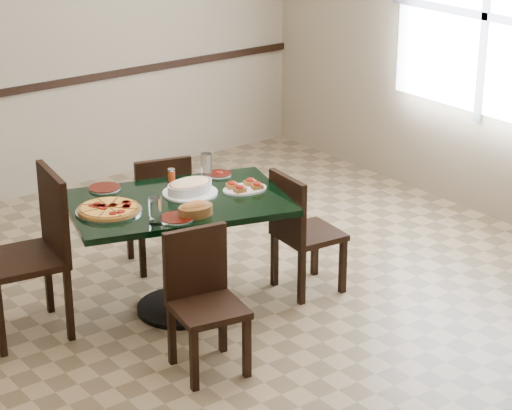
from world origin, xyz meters
TOP-DOWN VIEW (x-y plane):
  - floor at (0.00, 0.00)m, footprint 5.50×5.50m
  - room_shell at (1.02, 1.73)m, footprint 5.50×5.50m
  - main_table at (-0.30, 0.25)m, footprint 1.50×1.19m
  - chair_far at (-0.06, 0.86)m, footprint 0.47×0.47m
  - chair_near at (-0.57, -0.39)m, footprint 0.44×0.44m
  - chair_right at (0.47, 0.01)m, footprint 0.42×0.42m
  - chair_left at (-1.12, 0.55)m, footprint 0.54×0.54m
  - pepperoni_pizza at (-0.74, 0.34)m, footprint 0.40×0.40m
  - lasagna_casserole at (-0.18, 0.30)m, footprint 0.34×0.34m
  - bread_basket at (-0.36, -0.02)m, footprint 0.23×0.16m
  - bruschetta_platter at (0.12, 0.14)m, footprint 0.32×0.25m
  - side_plate_near at (-0.48, -0.01)m, footprint 0.20×0.20m
  - side_plate_far_r at (0.16, 0.47)m, footprint 0.16×0.16m
  - side_plate_far_l at (-0.57, 0.69)m, footprint 0.20×0.20m
  - napkin_setting at (-0.51, 0.01)m, footprint 0.16×0.16m
  - water_glass_a at (0.08, 0.49)m, footprint 0.07×0.07m
  - water_glass_b at (-0.61, 0.01)m, footprint 0.08×0.08m
  - pepper_shaker at (-0.15, 0.56)m, footprint 0.05×0.05m

SIDE VIEW (x-z plane):
  - floor at x=0.00m, z-range 0.00..0.00m
  - chair_near at x=-0.57m, z-range 0.04..0.85m
  - chair_right at x=0.47m, z-range 0.04..0.87m
  - chair_far at x=-0.06m, z-range 0.04..0.87m
  - main_table at x=-0.30m, z-range 0.19..0.94m
  - chair_left at x=-1.12m, z-range 0.07..1.07m
  - napkin_setting at x=-0.51m, z-range 0.75..0.76m
  - side_plate_near at x=-0.48m, z-range 0.75..0.77m
  - side_plate_far_l at x=-0.57m, z-range 0.75..0.77m
  - side_plate_far_r at x=0.16m, z-range 0.75..0.77m
  - pepperoni_pizza at x=-0.74m, z-range 0.75..0.79m
  - bruschetta_platter at x=0.12m, z-range 0.75..0.80m
  - bread_basket at x=-0.36m, z-range 0.74..0.84m
  - pepper_shaker at x=-0.15m, z-range 0.75..0.83m
  - lasagna_casserole at x=-0.18m, z-range 0.75..0.84m
  - water_glass_a at x=0.08m, z-range 0.75..0.91m
  - water_glass_b at x=-0.61m, z-range 0.75..0.91m
  - room_shell at x=1.02m, z-range -1.58..3.92m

